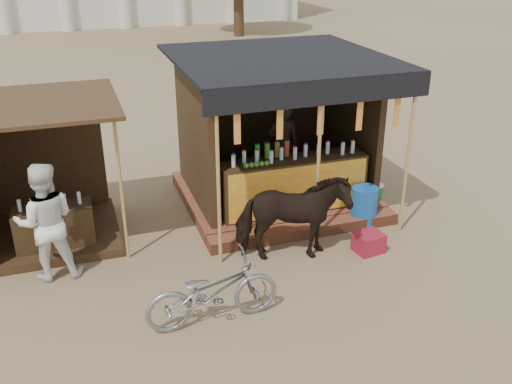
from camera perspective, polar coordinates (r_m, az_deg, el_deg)
The scene contains 9 objects.
ground at distance 7.94m, azimuth 3.78°, elevation -11.84°, with size 120.00×120.00×0.00m, color #846B4C.
main_stall at distance 10.55m, azimuth 2.15°, elevation 4.11°, with size 3.60×3.61×2.78m.
secondary_stall at distance 9.92m, azimuth -20.82°, elevation -0.03°, with size 2.40×2.40×2.38m.
cow at distance 8.74m, azimuth 3.60°, elevation -2.63°, with size 0.78×1.71×1.44m, color black.
motorbike at distance 7.51m, azimuth -4.36°, elevation -9.90°, with size 0.62×1.78×0.94m, color gray.
bystander at distance 8.77m, azimuth -20.29°, elevation -2.82°, with size 0.88×0.68×1.80m, color white.
blue_barrel at distance 10.14m, azimuth 10.73°, elevation -1.38°, with size 0.46×0.46×0.70m, color #1552A4.
red_crate at distance 9.38m, azimuth 11.20°, elevation -4.97°, with size 0.43×0.38×0.32m, color maroon.
cooler at distance 10.80m, azimuth 10.61°, elevation -0.39°, with size 0.75×0.63×0.46m.
Camera 1 is at (-2.53, -5.88, 4.70)m, focal length 40.00 mm.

